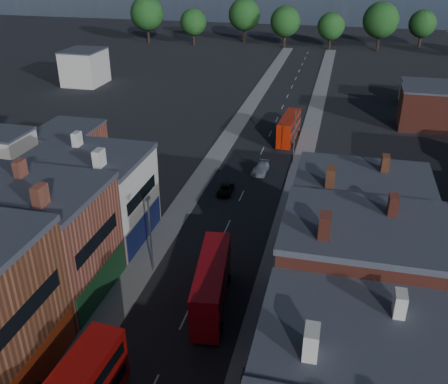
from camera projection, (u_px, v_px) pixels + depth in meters
The scene contains 9 objects.
pavement_west at pixel (197, 184), 67.11m from camera, with size 3.00×200.00×0.12m, color gray.
pavement_east at pixel (294, 194), 64.38m from camera, with size 3.00×200.00×0.12m, color gray.
lamp_post_2 at pixel (150, 230), 47.37m from camera, with size 0.25×0.70×8.12m.
lamp_post_3 at pixel (295, 134), 71.27m from camera, with size 0.25×0.70×8.12m.
bus_1 at pixel (212, 283), 43.59m from camera, with size 3.76×10.68×4.52m.
bus_2 at pixel (289, 128), 80.83m from camera, with size 2.92×9.87×4.21m.
car_2 at pixel (225, 190), 64.50m from camera, with size 1.77×3.84×1.07m, color black.
car_3 at pixel (261, 169), 70.28m from camera, with size 1.76×4.32×1.26m, color silver.
ped_3 at pixel (244, 377), 35.88m from camera, with size 1.13×0.51×1.92m, color #5D5950.
Camera 1 is at (11.21, -7.98, 29.07)m, focal length 40.00 mm.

